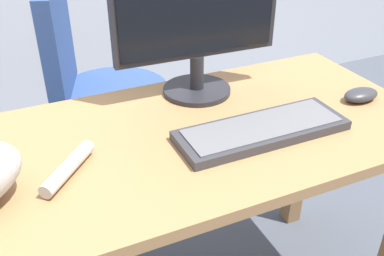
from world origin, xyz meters
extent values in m
cube|color=#9E7247|center=(0.00, 0.00, 0.70)|extent=(1.44, 0.62, 0.03)
cube|color=olive|center=(0.66, 0.25, 0.34)|extent=(0.06, 0.06, 0.69)
cylinder|color=black|center=(0.06, 0.71, 0.02)|extent=(0.48, 0.48, 0.04)
cylinder|color=black|center=(0.06, 0.71, 0.23)|extent=(0.06, 0.06, 0.47)
cylinder|color=navy|center=(0.06, 0.71, 0.50)|extent=(0.44, 0.44, 0.06)
cube|color=navy|center=(-0.12, 0.76, 0.73)|extent=(0.17, 0.35, 0.40)
cylinder|color=#232328|center=(0.19, 0.20, 0.72)|extent=(0.20, 0.20, 0.01)
cylinder|color=#232328|center=(0.19, 0.20, 0.78)|extent=(0.04, 0.04, 0.10)
cube|color=#232328|center=(0.19, 0.20, 0.98)|extent=(0.48, 0.04, 0.30)
cube|color=black|center=(0.19, 0.18, 0.98)|extent=(0.45, 0.02, 0.27)
cube|color=#333338|center=(0.24, -0.08, 0.73)|extent=(0.44, 0.15, 0.02)
cube|color=slate|center=(0.24, -0.08, 0.74)|extent=(0.40, 0.12, 0.00)
cylinder|color=#B2ADA8|center=(-0.23, -0.05, 0.74)|extent=(0.14, 0.16, 0.03)
ellipsoid|color=#333338|center=(0.60, -0.04, 0.73)|extent=(0.11, 0.06, 0.04)
camera|label=1|loc=(-0.31, -0.87, 1.31)|focal=41.47mm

